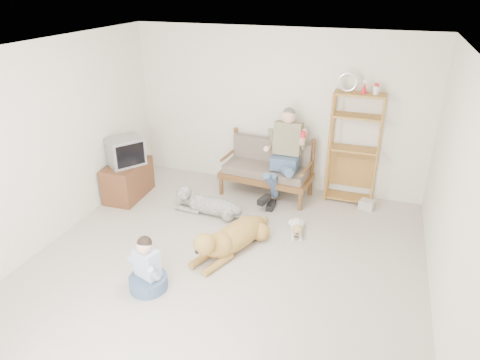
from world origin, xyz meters
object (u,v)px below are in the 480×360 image
at_px(etagere, 353,148).
at_px(golden_retriever, 230,238).
at_px(loveseat, 267,167).
at_px(tv_stand, 128,180).

height_order(etagere, golden_retriever, etagere).
relative_size(etagere, golden_retriever, 1.33).
xyz_separation_m(loveseat, golden_retriever, (0.01, -1.85, -0.28)).
bearing_deg(etagere, loveseat, -171.72).
bearing_deg(golden_retriever, loveseat, 111.53).
height_order(loveseat, golden_retriever, loveseat).
relative_size(loveseat, etagere, 0.74).
distance_m(tv_stand, golden_retriever, 2.40).
xyz_separation_m(loveseat, etagere, (1.36, 0.20, 0.44)).
bearing_deg(loveseat, tv_stand, -152.97).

